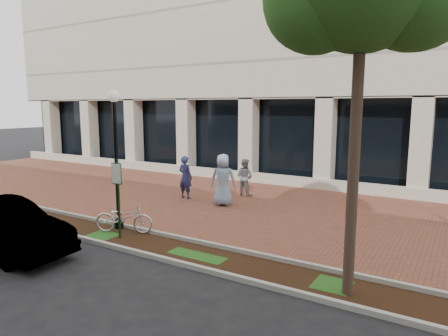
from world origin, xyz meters
The scene contains 12 objects.
ground centered at (0.00, 0.00, 0.00)m, with size 120.00×120.00×0.00m, color black.
brick_plaza centered at (0.00, 0.00, 0.01)m, with size 40.00×9.00×0.01m, color brown.
planting_strip centered at (0.00, -5.25, 0.01)m, with size 40.00×1.50×0.01m, color black.
curb_plaza_side centered at (0.00, -4.50, 0.06)m, with size 40.00×0.12×0.12m, color #A2A299.
curb_street_side centered at (0.00, -6.00, 0.06)m, with size 40.00×0.12×0.12m, color #A2A299.
parking_sign centered at (-0.82, -5.31, 1.50)m, with size 0.34×0.07×2.34m.
lamppost centered at (-1.58, -4.61, 2.42)m, with size 0.36×0.36×4.29m.
locked_bicycle centered at (-1.09, -4.86, 0.47)m, with size 0.63×1.80×0.95m, color silver.
pedestrian_left centered at (-2.26, -0.20, 0.90)m, with size 0.66×0.43×1.80m, color navy.
pedestrian_mid centered at (-0.44, 1.59, 0.80)m, with size 0.78×0.61×1.60m, color slate.
pedestrian_right centered at (-0.31, -0.40, 1.01)m, with size 0.99×0.64×2.02m, color #7B97B8.
sedan_near_curb centered at (-2.57, -7.74, 0.69)m, with size 1.47×4.21×1.39m, color #B3B2B7.
Camera 1 is at (7.57, -13.27, 3.82)m, focal length 32.00 mm.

